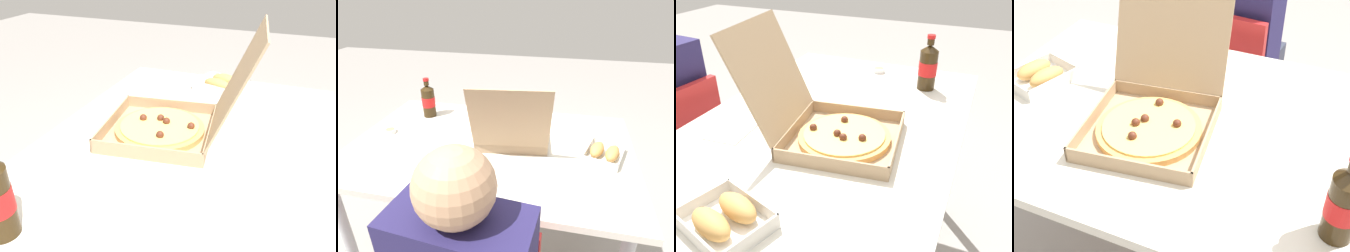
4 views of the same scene
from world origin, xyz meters
The scene contains 6 objects.
dining_table centered at (0.00, 0.00, 0.68)m, with size 1.33×0.87×0.76m.
pizza_box_open centered at (-0.10, -0.06, 0.81)m, with size 0.39×0.50×0.35m.
bread_side_box centered at (-0.52, 0.00, 0.78)m, with size 0.20×0.23×0.06m.
cola_bottle centered at (0.43, -0.25, 0.85)m, with size 0.07×0.07×0.22m.
paper_menu centered at (-0.15, 0.28, 0.76)m, with size 0.21×0.15×0.00m, color white.
dipping_sauce_cup centered at (0.53, -0.01, 0.77)m, with size 0.06×0.06×0.02m.
Camera 2 is at (-0.33, 1.14, 1.46)m, focal length 30.77 mm.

